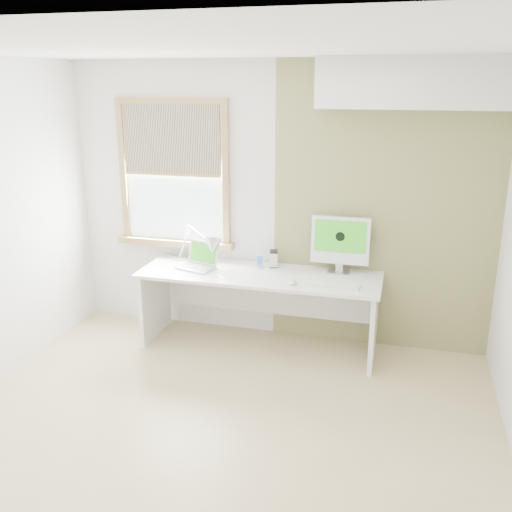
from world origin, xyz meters
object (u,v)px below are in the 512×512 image
(desk_lamp, at_px, (206,247))
(imac, at_px, (340,242))
(external_drive, at_px, (274,259))
(desk, at_px, (261,291))
(laptop, at_px, (199,261))

(desk_lamp, xyz_separation_m, imac, (1.24, 0.14, 0.10))
(desk_lamp, distance_m, imac, 1.25)
(external_drive, xyz_separation_m, imac, (0.62, -0.00, 0.21))
(external_drive, height_order, imac, imac)
(desk, xyz_separation_m, external_drive, (0.08, 0.17, 0.27))
(desk, relative_size, imac, 4.18)
(external_drive, relative_size, imac, 0.29)
(desk, height_order, imac, imac)
(desk, bearing_deg, external_drive, 65.01)
(desk, height_order, desk_lamp, desk_lamp)
(desk, relative_size, desk_lamp, 3.74)
(laptop, bearing_deg, desk_lamp, 49.03)
(desk_lamp, height_order, imac, imac)
(desk_lamp, height_order, external_drive, desk_lamp)
(desk, height_order, external_drive, external_drive)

